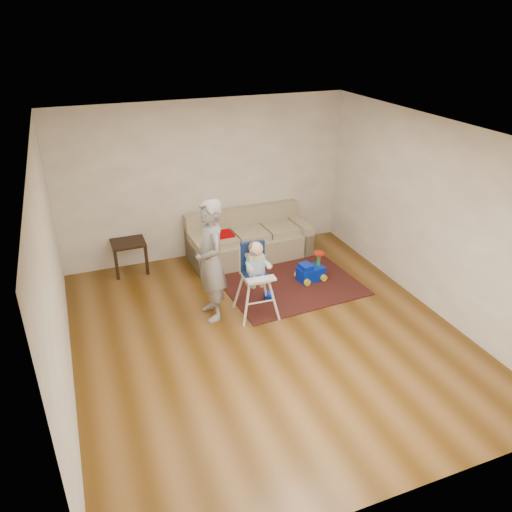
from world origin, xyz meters
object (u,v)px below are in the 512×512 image
object	(u,v)px
ride_on_toy	(311,267)
high_chair	(256,280)
toy_ball	(269,295)
sofa	(249,236)
adult	(210,261)
side_table	(129,256)

from	to	relation	value
ride_on_toy	high_chair	distance (m)	1.36
toy_ball	sofa	bearing A→B (deg)	80.45
toy_ball	high_chair	bearing A→B (deg)	-140.64
sofa	adult	world-z (taller)	adult
toy_ball	adult	xyz separation A→B (m)	(-0.91, -0.08, 0.77)
side_table	adult	xyz separation A→B (m)	(0.89, -1.83, 0.60)
high_chair	adult	xyz separation A→B (m)	(-0.60, 0.18, 0.33)
high_chair	adult	bearing A→B (deg)	166.48
toy_ball	adult	distance (m)	1.19
ride_on_toy	toy_ball	bearing A→B (deg)	-165.46
sofa	toy_ball	xyz separation A→B (m)	(-0.25, -1.51, -0.31)
ride_on_toy	side_table	bearing A→B (deg)	145.36
side_table	toy_ball	bearing A→B (deg)	-44.35
toy_ball	high_chair	world-z (taller)	high_chair
high_chair	side_table	bearing A→B (deg)	129.63
sofa	adult	bearing A→B (deg)	-128.46
sofa	high_chair	size ratio (longest dim) A/B	1.87
ride_on_toy	toy_ball	size ratio (longest dim) A/B	2.74
side_table	toy_ball	xyz separation A→B (m)	(1.80, -1.76, -0.17)
high_chair	toy_ball	bearing A→B (deg)	42.51
high_chair	adult	world-z (taller)	adult
high_chair	adult	size ratio (longest dim) A/B	0.65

